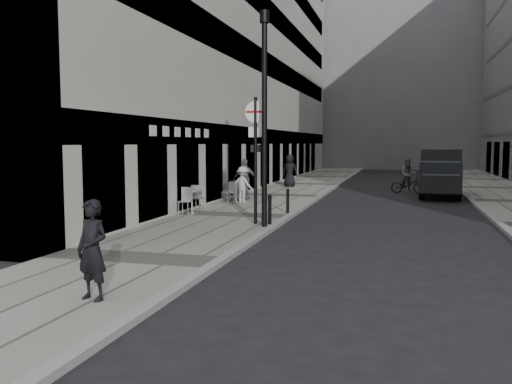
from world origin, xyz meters
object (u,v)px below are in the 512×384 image
sign_post (256,143)px  panel_van (441,170)px  walking_man (92,250)px  lamppost (264,108)px  cyclist (408,180)px

sign_post → panel_van: sign_post is taller
walking_man → panel_van: bearing=85.7°
lamppost → cyclist: bearing=72.6°
panel_van → walking_man: bearing=-104.3°
cyclist → walking_man: bearing=-105.7°
lamppost → cyclist: lamppost is taller
sign_post → lamppost: bearing=-43.9°
panel_van → cyclist: panel_van is taller
panel_van → cyclist: size_ratio=2.73×
walking_man → panel_van: 21.79m
cyclist → panel_van: bearing=-50.4°
panel_van → lamppost: bearing=-112.0°
cyclist → lamppost: bearing=-110.0°
sign_post → panel_van: size_ratio=0.78×
walking_man → sign_post: size_ratio=0.41×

